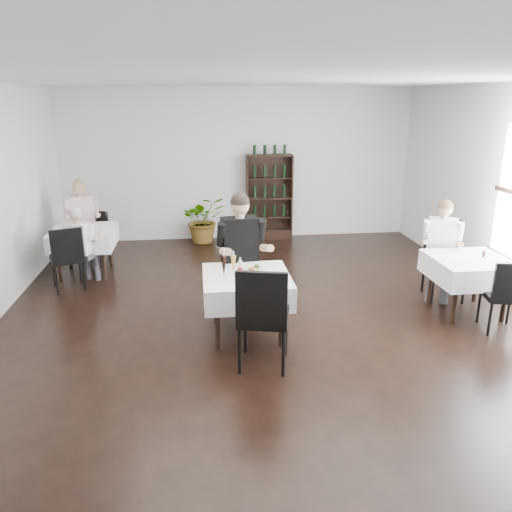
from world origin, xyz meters
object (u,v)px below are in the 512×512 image
at_px(main_table, 246,287).
at_px(wine_shelf, 269,198).
at_px(diner_main, 242,248).
at_px(potted_tree, 204,219).

bearing_deg(main_table, wine_shelf, 78.22).
height_order(wine_shelf, diner_main, wine_shelf).
xyz_separation_m(wine_shelf, potted_tree, (-1.34, -0.11, -0.38)).
relative_size(main_table, potted_tree, 1.10).
distance_m(main_table, diner_main, 0.60).
bearing_deg(diner_main, main_table, -89.35).
relative_size(wine_shelf, potted_tree, 1.86).
bearing_deg(wine_shelf, diner_main, -103.35).
bearing_deg(main_table, potted_tree, 95.94).
height_order(main_table, diner_main, diner_main).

